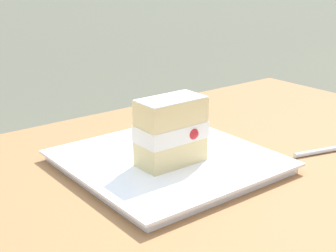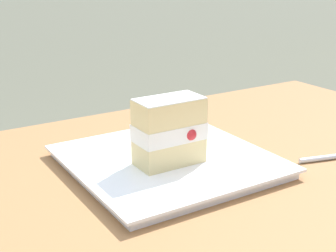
# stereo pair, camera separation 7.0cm
# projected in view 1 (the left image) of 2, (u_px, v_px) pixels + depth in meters

# --- Properties ---
(dessert_plate) EXTENTS (0.28, 0.28, 0.02)m
(dessert_plate) POSITION_uv_depth(u_px,v_px,m) (168.00, 162.00, 0.72)
(dessert_plate) COLOR white
(dessert_plate) RESTS_ON patio_table
(cake_slice) EXTENTS (0.10, 0.06, 0.10)m
(cake_slice) POSITION_uv_depth(u_px,v_px,m) (171.00, 131.00, 0.68)
(cake_slice) COLOR #EAD18C
(cake_slice) RESTS_ON dessert_plate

